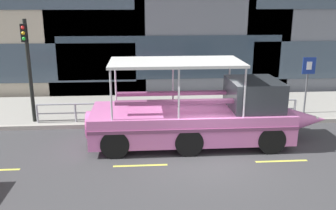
{
  "coord_description": "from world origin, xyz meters",
  "views": [
    {
      "loc": [
        -2.3,
        -11.99,
        5.28
      ],
      "look_at": [
        -1.28,
        1.9,
        1.3
      ],
      "focal_mm": 39.28,
      "sensor_mm": 36.0,
      "label": 1
    }
  ],
  "objects": [
    {
      "name": "sidewalk",
      "position": [
        0.0,
        5.6,
        0.09
      ],
      "size": [
        32.0,
        4.8,
        0.18
      ],
      "primitive_type": "cube",
      "color": "#99968E",
      "rests_on": "ground_plane"
    },
    {
      "name": "pedestrian_near_bow",
      "position": [
        3.13,
        4.2,
        1.13
      ],
      "size": [
        0.25,
        0.44,
        1.57
      ],
      "color": "#1E2338",
      "rests_on": "sidewalk"
    },
    {
      "name": "curb_guardrail",
      "position": [
        -1.12,
        3.45,
        0.74
      ],
      "size": [
        11.48,
        0.09,
        0.84
      ],
      "color": "#9EA0A8",
      "rests_on": "sidewalk"
    },
    {
      "name": "traffic_light_pole",
      "position": [
        -7.01,
        3.61,
        2.82
      ],
      "size": [
        0.24,
        0.46,
        4.38
      ],
      "color": "black",
      "rests_on": "sidewalk"
    },
    {
      "name": "curb_edge",
      "position": [
        0.0,
        3.11,
        0.09
      ],
      "size": [
        32.0,
        0.18,
        0.18
      ],
      "primitive_type": "cube",
      "color": "#B2ADA3",
      "rests_on": "ground_plane"
    },
    {
      "name": "lane_centreline",
      "position": [
        -0.0,
        -0.8,
        0.0
      ],
      "size": [
        25.8,
        0.12,
        0.01
      ],
      "color": "#DBD64C",
      "rests_on": "ground_plane"
    },
    {
      "name": "duck_tour_boat",
      "position": [
        0.01,
        1.1,
        1.05
      ],
      "size": [
        9.19,
        2.67,
        3.18
      ],
      "color": "pink",
      "rests_on": "ground_plane"
    },
    {
      "name": "parking_sign",
      "position": [
        5.29,
        4.02,
        1.96
      ],
      "size": [
        0.6,
        0.12,
        2.63
      ],
      "color": "#4C4F54",
      "rests_on": "sidewalk"
    },
    {
      "name": "ground_plane",
      "position": [
        0.0,
        0.0,
        0.0
      ],
      "size": [
        120.0,
        120.0,
        0.0
      ],
      "primitive_type": "plane",
      "color": "#3D3D3F"
    }
  ]
}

